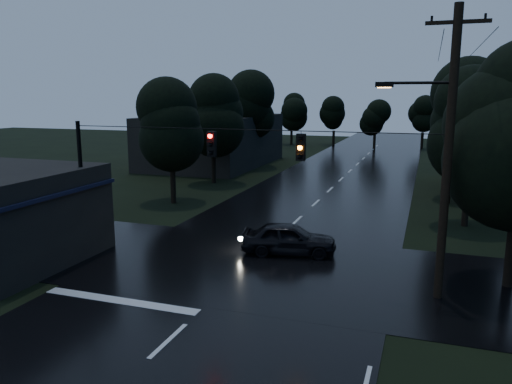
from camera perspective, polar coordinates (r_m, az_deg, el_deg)
The scene contains 14 objects.
main_road at distance 38.22m, azimuth 8.45°, elevation 0.23°, with size 12.00×120.00×0.02m, color black.
cross_street at distance 21.35m, azimuth -0.76°, elevation -8.39°, with size 60.00×9.00×0.02m, color black.
building_far_left at distance 51.56m, azimuth -4.85°, elevation 5.90°, with size 10.00×16.00×5.00m, color black.
utility_pole_main at distance 18.03m, azimuth 20.84°, elevation 4.45°, with size 3.50×0.30×10.00m.
utility_pole_far at distance 35.10m, azimuth 21.48°, elevation 5.02°, with size 2.00×0.30×7.50m.
anchor_pole_left at distance 23.33m, azimuth -19.25°, elevation 0.29°, with size 0.18×0.18×6.00m, color black.
span_signals at distance 19.08m, azimuth -0.26°, elevation 5.45°, with size 15.00×0.37×1.12m.
tree_left_a at distance 33.04m, azimuth -9.68°, elevation 7.67°, with size 3.92×3.92×8.26m.
tree_left_b at distance 40.45m, azimuth -4.96°, elevation 8.92°, with size 4.20×4.20×8.85m.
tree_left_c at distance 49.94m, azimuth -0.86°, elevation 9.79°, with size 4.48×4.48×9.44m.
tree_right_a at distance 29.04m, azimuth 23.53°, elevation 7.22°, with size 4.20×4.20×8.85m.
tree_right_b at distance 37.04m, azimuth 23.63°, elevation 8.43°, with size 4.48×4.48×9.44m.
tree_right_c at distance 47.05m, azimuth 23.52°, elevation 9.27°, with size 4.76×4.76×10.03m.
car at distance 22.68m, azimuth 3.79°, elevation -5.31°, with size 1.71×4.24×1.45m, color black.
Camera 1 is at (6.86, -6.92, 7.11)m, focal length 35.00 mm.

